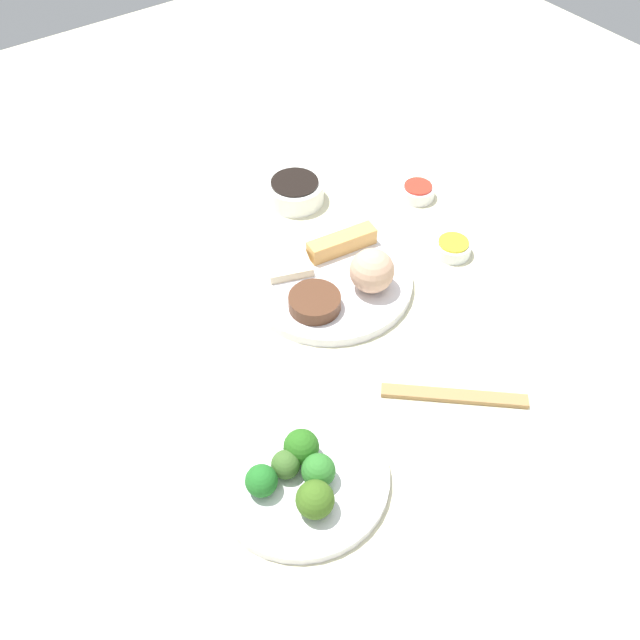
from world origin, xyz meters
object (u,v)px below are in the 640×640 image
(soy_sauce_bowl, at_px, (295,192))
(chopsticks_pair, at_px, (454,396))
(sauce_ramekin_hot_mustard, at_px, (453,248))
(main_plate, at_px, (329,281))
(sauce_ramekin_sweet_and_sour, at_px, (417,192))
(broccoli_plate, at_px, (300,477))

(soy_sauce_bowl, xyz_separation_m, chopsticks_pair, (-0.49, 0.07, -0.01))
(soy_sauce_bowl, bearing_deg, sauce_ramekin_hot_mustard, -154.09)
(main_plate, bearing_deg, sauce_ramekin_hot_mustard, -106.07)
(main_plate, distance_m, soy_sauce_bowl, 0.22)
(soy_sauce_bowl, height_order, sauce_ramekin_hot_mustard, soy_sauce_bowl)
(sauce_ramekin_sweet_and_sour, height_order, chopsticks_pair, sauce_ramekin_sweet_and_sour)
(main_plate, relative_size, chopsticks_pair, 1.31)
(sauce_ramekin_hot_mustard, bearing_deg, chopsticks_pair, 137.62)
(broccoli_plate, distance_m, chopsticks_pair, 0.25)
(main_plate, height_order, sauce_ramekin_hot_mustard, sauce_ramekin_hot_mustard)
(main_plate, relative_size, sauce_ramekin_hot_mustard, 4.36)
(main_plate, distance_m, chopsticks_pair, 0.28)
(sauce_ramekin_hot_mustard, bearing_deg, soy_sauce_bowl, 25.91)
(broccoli_plate, distance_m, sauce_ramekin_sweet_and_sour, 0.61)
(soy_sauce_bowl, relative_size, sauce_ramekin_hot_mustard, 1.69)
(main_plate, height_order, broccoli_plate, main_plate)
(sauce_ramekin_hot_mustard, height_order, chopsticks_pair, sauce_ramekin_hot_mustard)
(sauce_ramekin_hot_mustard, bearing_deg, broccoli_plate, 114.30)
(broccoli_plate, xyz_separation_m, soy_sauce_bowl, (0.47, -0.32, 0.01))
(sauce_ramekin_sweet_and_sour, relative_size, sauce_ramekin_hot_mustard, 1.00)
(chopsticks_pair, bearing_deg, sauce_ramekin_hot_mustard, -42.38)
(sauce_ramekin_sweet_and_sour, height_order, sauce_ramekin_hot_mustard, same)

